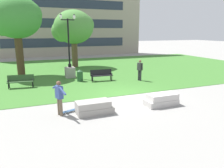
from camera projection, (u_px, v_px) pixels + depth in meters
name	position (u px, v px, depth m)	size (l,w,h in m)	color
ground_plane	(125.00, 96.00, 13.86)	(140.00, 140.00, 0.00)	gray
grass_lawn	(84.00, 70.00, 22.88)	(40.00, 20.00, 0.02)	#3D752D
concrete_block_center	(94.00, 107.00, 10.80)	(1.81, 0.90, 0.64)	#9E9991
concrete_block_left	(162.00, 100.00, 12.03)	(1.80, 0.90, 0.64)	#BCB7B2
person_skateboarder	(59.00, 96.00, 10.40)	(0.45, 1.53, 1.71)	brown
skateboard	(68.00, 111.00, 10.93)	(1.03, 0.51, 0.14)	#2D4C75
park_bench_near_left	(101.00, 74.00, 17.84)	(1.83, 0.64, 0.90)	black
park_bench_near_right	(21.00, 80.00, 15.66)	(1.84, 0.71, 0.90)	#284723
lamp_post_right	(70.00, 65.00, 18.95)	(1.32, 0.80, 5.38)	gray
tree_near_left	(73.00, 28.00, 23.91)	(4.53, 4.31, 6.25)	brown
tree_near_right	(15.00, 18.00, 18.61)	(4.48, 4.27, 6.96)	#42301E
trash_bin	(80.00, 75.00, 17.66)	(0.49, 0.49, 0.96)	#234C28
person_bystander_near_lawn	(140.00, 69.00, 17.78)	(0.34, 0.62, 1.71)	#28282D
building_facade_distant	(65.00, 12.00, 34.64)	(26.20, 1.03, 13.98)	gray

